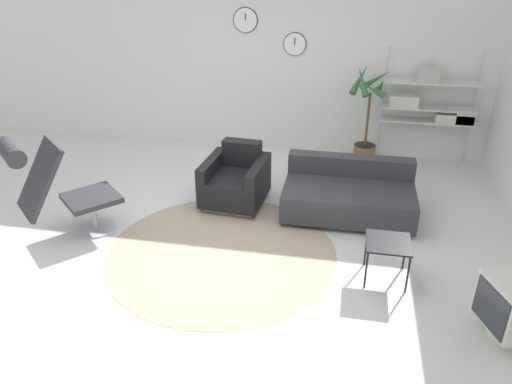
{
  "coord_description": "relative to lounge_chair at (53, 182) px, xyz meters",
  "views": [
    {
      "loc": [
        1.28,
        -4.64,
        2.97
      ],
      "look_at": [
        0.38,
        0.06,
        0.55
      ],
      "focal_mm": 35.0,
      "sensor_mm": 36.0,
      "label": 1
    }
  ],
  "objects": [
    {
      "name": "couch_low",
      "position": [
        3.07,
        1.2,
        -0.47
      ],
      "size": [
        1.53,
        0.92,
        0.62
      ],
      "rotation": [
        0.0,
        0.0,
        3.14
      ],
      "color": "black",
      "rests_on": "ground_plane"
    },
    {
      "name": "shelf_unit",
      "position": [
        4.15,
        2.91,
        0.22
      ],
      "size": [
        1.3,
        0.28,
        1.67
      ],
      "color": "#BCBCC1",
      "rests_on": "ground_plane"
    },
    {
      "name": "armchair_red",
      "position": [
        1.67,
        1.24,
        -0.43
      ],
      "size": [
        0.79,
        0.86,
        0.72
      ],
      "rotation": [
        0.0,
        0.0,
        3.05
      ],
      "color": "silver",
      "rests_on": "ground_plane"
    },
    {
      "name": "potted_plant",
      "position": [
        3.25,
        2.72,
        -0.14
      ],
      "size": [
        0.59,
        0.54,
        1.45
      ],
      "color": "brown",
      "rests_on": "ground_plane"
    },
    {
      "name": "ground_plane",
      "position": [
        1.7,
        0.41,
        -0.71
      ],
      "size": [
        12.0,
        12.0,
        0.0
      ],
      "primitive_type": "plane",
      "color": "silver"
    },
    {
      "name": "round_rug",
      "position": [
        1.78,
        0.07,
        -0.7
      ],
      "size": [
        2.45,
        2.45,
        0.01
      ],
      "color": "tan",
      "rests_on": "ground_plane"
    },
    {
      "name": "wall_back",
      "position": [
        1.7,
        3.17,
        0.7
      ],
      "size": [
        12.0,
        0.09,
        2.8
      ],
      "color": "silver",
      "rests_on": "ground_plane"
    },
    {
      "name": "side_table",
      "position": [
        3.46,
        -0.07,
        -0.33
      ],
      "size": [
        0.42,
        0.42,
        0.42
      ],
      "color": "black",
      "rests_on": "ground_plane"
    },
    {
      "name": "lounge_chair",
      "position": [
        0.0,
        0.0,
        0.0
      ],
      "size": [
        1.1,
        1.13,
        1.22
      ],
      "rotation": [
        0.0,
        0.0,
        -0.74
      ],
      "color": "#BCBCC1",
      "rests_on": "ground_plane"
    }
  ]
}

